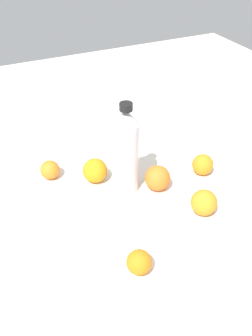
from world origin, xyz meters
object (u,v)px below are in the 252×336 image
(orange_2, at_px, (157,178))
(orange_5, at_px, (139,262))
(orange_0, at_px, (204,202))
(orange_3, at_px, (95,171))
(orange_1, at_px, (50,170))
(orange_4, at_px, (203,165))
(water_bottle, at_px, (126,151))

(orange_2, bearing_deg, orange_5, 53.16)
(orange_0, height_order, orange_3, orange_3)
(orange_1, xyz_separation_m, orange_5, (-0.09, 0.45, 0.00))
(orange_2, distance_m, orange_3, 0.20)
(orange_1, bearing_deg, orange_0, 135.66)
(orange_1, distance_m, orange_4, 0.50)
(orange_4, bearing_deg, orange_5, 35.82)
(orange_4, bearing_deg, orange_1, -22.34)
(orange_3, height_order, orange_5, orange_3)
(orange_0, xyz_separation_m, orange_4, (-0.11, -0.16, -0.00))
(orange_1, bearing_deg, orange_5, 101.73)
(orange_2, distance_m, orange_4, 0.17)
(orange_3, bearing_deg, water_bottle, 132.57)
(orange_2, bearing_deg, orange_3, -36.35)
(orange_2, xyz_separation_m, orange_4, (-0.17, -0.01, -0.01))
(water_bottle, relative_size, orange_0, 3.90)
(orange_0, relative_size, orange_4, 1.09)
(orange_1, xyz_separation_m, orange_4, (-0.46, 0.19, 0.00))
(orange_3, xyz_separation_m, orange_4, (-0.33, 0.11, -0.00))
(water_bottle, distance_m, orange_2, 0.14)
(water_bottle, xyz_separation_m, orange_1, (0.20, -0.15, -0.11))
(orange_0, bearing_deg, orange_2, -66.30)
(water_bottle, distance_m, orange_4, 0.28)
(orange_0, relative_size, orange_1, 1.22)
(orange_0, bearing_deg, orange_3, -49.93)
(water_bottle, bearing_deg, orange_3, 111.29)
(orange_0, xyz_separation_m, orange_2, (0.07, -0.15, 0.00))
(orange_2, xyz_separation_m, orange_3, (0.16, -0.12, -0.00))
(orange_1, xyz_separation_m, orange_2, (-0.29, 0.19, 0.01))
(orange_0, xyz_separation_m, orange_3, (0.23, -0.27, 0.00))
(orange_2, xyz_separation_m, orange_5, (0.19, 0.26, -0.01))
(water_bottle, height_order, orange_4, water_bottle)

